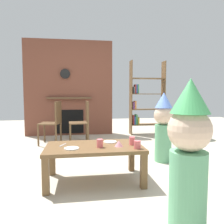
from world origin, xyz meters
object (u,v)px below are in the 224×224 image
(bookshelf, at_px, (144,101))
(child_in_pink, at_px, (163,125))
(birthday_cake_slice, at_px, (119,143))
(potted_plant_tall, at_px, (193,120))
(coffee_table, at_px, (94,151))
(paper_cup_center, at_px, (137,145))
(paper_plate_rear, at_px, (110,142))
(paper_plate_front, at_px, (72,148))
(dining_chair_middle, at_px, (83,119))
(paper_cup_near_left, at_px, (132,141))
(dining_chair_left, at_px, (54,120))
(child_with_cone_hat, at_px, (189,152))
(paper_cup_near_right, at_px, (100,143))

(bookshelf, distance_m, child_in_pink, 2.36)
(birthday_cake_slice, xyz_separation_m, potted_plant_tall, (2.20, 2.29, -0.04))
(coffee_table, xyz_separation_m, paper_cup_center, (0.47, -0.22, 0.11))
(bookshelf, xyz_separation_m, paper_plate_rear, (-1.29, -2.78, -0.43))
(paper_cup_center, distance_m, birthday_cake_slice, 0.23)
(paper_plate_front, relative_size, dining_chair_middle, 0.18)
(paper_cup_near_left, xyz_separation_m, dining_chair_left, (-1.15, 2.08, 0.03))
(dining_chair_middle, bearing_deg, coffee_table, 88.94)
(bookshelf, distance_m, child_with_cone_hat, 4.10)
(bookshelf, xyz_separation_m, dining_chair_left, (-2.20, -0.87, -0.35))
(paper_plate_front, height_order, dining_chair_middle, dining_chair_middle)
(child_in_pink, distance_m, potted_plant_tall, 2.11)
(paper_cup_near_left, distance_m, birthday_cake_slice, 0.18)
(paper_plate_front, distance_m, child_with_cone_hat, 1.32)
(paper_cup_center, relative_size, paper_plate_rear, 0.54)
(coffee_table, bearing_deg, potted_plant_tall, 41.64)
(coffee_table, relative_size, child_with_cone_hat, 0.98)
(paper_cup_near_left, height_order, child_in_pink, child_in_pink)
(potted_plant_tall, bearing_deg, dining_chair_middle, -177.35)
(paper_cup_near_left, xyz_separation_m, paper_plate_front, (-0.72, -0.09, -0.04))
(coffee_table, relative_size, dining_chair_left, 1.27)
(dining_chair_left, bearing_deg, paper_plate_rear, 126.21)
(dining_chair_left, bearing_deg, bookshelf, -147.66)
(child_with_cone_hat, bearing_deg, potted_plant_tall, -60.11)
(child_with_cone_hat, bearing_deg, paper_plate_front, 12.68)
(paper_cup_near_left, xyz_separation_m, paper_plate_rear, (-0.24, 0.17, -0.04))
(bookshelf, distance_m, paper_plate_rear, 3.09)
(potted_plant_tall, bearing_deg, birthday_cake_slice, -133.83)
(birthday_cake_slice, distance_m, child_with_cone_hat, 1.05)
(paper_cup_center, height_order, child_with_cone_hat, child_with_cone_hat)
(paper_plate_rear, xyz_separation_m, child_in_pink, (0.90, 0.47, 0.13))
(child_with_cone_hat, xyz_separation_m, dining_chair_left, (-1.33, 3.12, -0.10))
(paper_cup_center, distance_m, dining_chair_middle, 2.38)
(potted_plant_tall, bearing_deg, child_in_pink, -130.84)
(child_in_pink, relative_size, dining_chair_left, 1.19)
(bookshelf, relative_size, child_in_pink, 1.77)
(coffee_table, bearing_deg, paper_cup_center, -24.72)
(bookshelf, xyz_separation_m, coffee_table, (-1.50, -2.93, -0.50))
(paper_cup_center, xyz_separation_m, birthday_cake_slice, (-0.19, 0.13, -0.01))
(coffee_table, bearing_deg, paper_plate_rear, 35.11)
(paper_plate_front, distance_m, paper_plate_rear, 0.54)
(dining_chair_left, bearing_deg, paper_cup_near_right, 120.05)
(paper_cup_near_right, distance_m, dining_chair_left, 2.28)
(paper_cup_near_right, height_order, paper_plate_rear, paper_cup_near_right)
(paper_plate_rear, height_order, dining_chair_middle, dining_chair_middle)
(birthday_cake_slice, height_order, child_in_pink, child_in_pink)
(child_with_cone_hat, xyz_separation_m, child_in_pink, (0.48, 1.69, -0.05))
(potted_plant_tall, bearing_deg, coffee_table, -138.36)
(child_in_pink, height_order, dining_chair_left, child_in_pink)
(paper_cup_near_right, distance_m, child_in_pink, 1.28)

